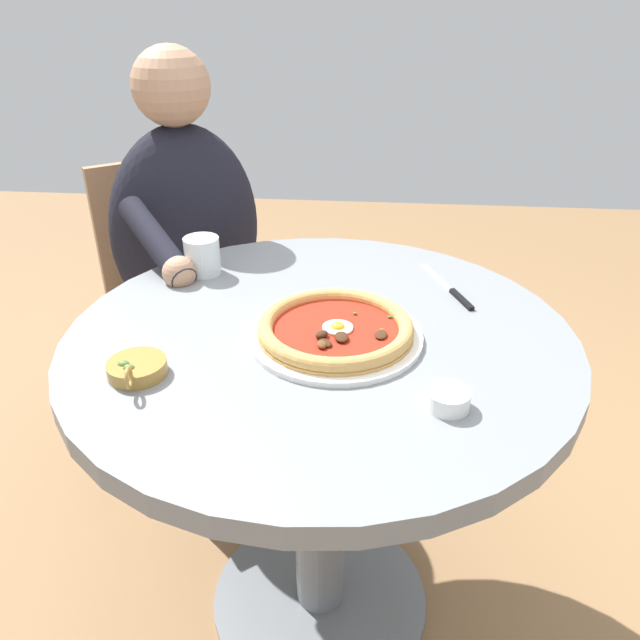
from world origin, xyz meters
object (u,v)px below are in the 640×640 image
dining_table (320,402)px  cafe_chair_diner (177,283)px  ramekin_capers (448,399)px  steak_knife (453,292)px  diner_person (194,300)px  olive_pan (136,368)px  pizza_on_plate (336,330)px  water_glass (203,258)px

dining_table → cafe_chair_diner: size_ratio=1.07×
dining_table → ramekin_capers: bearing=134.8°
steak_knife → cafe_chair_diner: cafe_chair_diner is taller
dining_table → steak_knife: size_ratio=4.31×
dining_table → diner_person: 0.64m
dining_table → olive_pan: olive_pan is taller
diner_person → cafe_chair_diner: 0.14m
ramekin_capers → olive_pan: bearing=-4.6°
pizza_on_plate → ramekin_capers: size_ratio=4.74×
ramekin_capers → diner_person: bearing=-49.9°
steak_knife → olive_pan: (0.52, 0.34, 0.01)m
olive_pan → water_glass: bearing=-90.5°
steak_knife → cafe_chair_diner: (0.72, -0.44, -0.22)m
dining_table → ramekin_capers: (-0.20, 0.21, 0.17)m
dining_table → steak_knife: 0.34m
water_glass → olive_pan: bearing=89.5°
dining_table → cafe_chair_diner: cafe_chair_diner is taller
water_glass → steak_knife: 0.52m
ramekin_capers → olive_pan: size_ratio=0.54×
water_glass → steak_knife: bearing=174.3°
steak_knife → ramekin_capers: bearing=83.2°
water_glass → diner_person: diner_person is taller
ramekin_capers → cafe_chair_diner: (0.68, -0.82, -0.23)m
dining_table → diner_person: (0.39, -0.50, -0.05)m
dining_table → water_glass: (0.27, -0.22, 0.19)m
ramekin_capers → diner_person: diner_person is taller
diner_person → water_glass: bearing=113.4°
ramekin_capers → cafe_chair_diner: 1.09m
dining_table → olive_pan: (0.27, 0.17, 0.17)m
pizza_on_plate → ramekin_capers: pizza_on_plate is taller
cafe_chair_diner → olive_pan: bearing=104.4°
water_glass → cafe_chair_diner: cafe_chair_diner is taller
diner_person → cafe_chair_diner: (0.08, -0.11, -0.01)m
water_glass → olive_pan: 0.39m
pizza_on_plate → cafe_chair_diner: cafe_chair_diner is taller
olive_pan → diner_person: diner_person is taller
diner_person → cafe_chair_diner: bearing=-53.0°
pizza_on_plate → olive_pan: olive_pan is taller
steak_knife → ramekin_capers: ramekin_capers is taller
olive_pan → ramekin_capers: bearing=175.4°
ramekin_capers → cafe_chair_diner: cafe_chair_diner is taller
water_glass → diner_person: 0.39m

